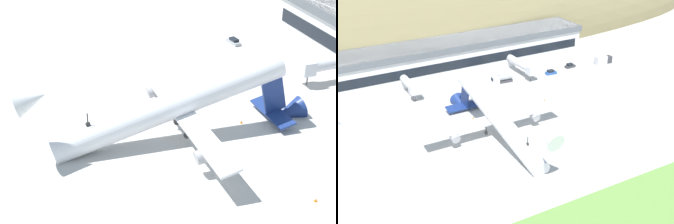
% 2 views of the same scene
% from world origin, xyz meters
% --- Properties ---
extents(ground_plane, '(401.70, 401.70, 0.00)m').
position_xyz_m(ground_plane, '(0.00, 0.00, 0.00)').
color(ground_plane, '#B7B5AF').
extents(hill_backdrop, '(327.49, 70.24, 67.95)m').
position_xyz_m(hill_backdrop, '(-7.11, 92.80, 0.00)').
color(hill_backdrop, olive).
rests_on(hill_backdrop, ground_plane).
extents(terminal_building, '(103.92, 16.02, 11.58)m').
position_xyz_m(terminal_building, '(-0.65, 52.31, 6.57)').
color(terminal_building, silver).
rests_on(terminal_building, ground_plane).
extents(jetway_0, '(3.38, 12.21, 5.43)m').
position_xyz_m(jetway_0, '(-21.40, 38.03, 3.99)').
color(jetway_0, silver).
rests_on(jetway_0, ground_plane).
extents(jetway_1, '(3.38, 16.33, 5.43)m').
position_xyz_m(jetway_1, '(18.89, 35.84, 3.99)').
color(jetway_1, silver).
rests_on(jetway_1, ground_plane).
extents(cargo_airplane, '(40.43, 52.91, 16.45)m').
position_xyz_m(cargo_airplane, '(-10.85, 1.37, 5.88)').
color(cargo_airplane, silver).
extents(service_car_1, '(4.16, 2.26, 1.61)m').
position_xyz_m(service_car_1, '(28.49, 32.18, 0.67)').
color(service_car_1, '#264C99').
rests_on(service_car_1, ground_plane).
extents(service_car_2, '(4.02, 1.96, 1.61)m').
position_xyz_m(service_car_2, '(38.49, 34.15, 0.67)').
color(service_car_2, '#333338').
rests_on(service_car_2, ground_plane).
extents(fuel_truck, '(7.01, 2.62, 3.07)m').
position_xyz_m(fuel_truck, '(51.76, 31.28, 1.48)').
color(fuel_truck, '#333338').
rests_on(fuel_truck, ground_plane).
extents(box_truck, '(7.56, 2.64, 3.03)m').
position_xyz_m(box_truck, '(9.41, 33.95, 1.47)').
color(box_truck, silver).
rests_on(box_truck, ground_plane).
extents(traffic_cone_0, '(0.52, 0.52, 0.58)m').
position_xyz_m(traffic_cone_0, '(13.51, 14.32, 0.28)').
color(traffic_cone_0, orange).
rests_on(traffic_cone_0, ground_plane).
extents(traffic_cone_1, '(0.52, 0.52, 0.58)m').
position_xyz_m(traffic_cone_1, '(-11.30, 14.43, 0.28)').
color(traffic_cone_1, orange).
rests_on(traffic_cone_1, ground_plane).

